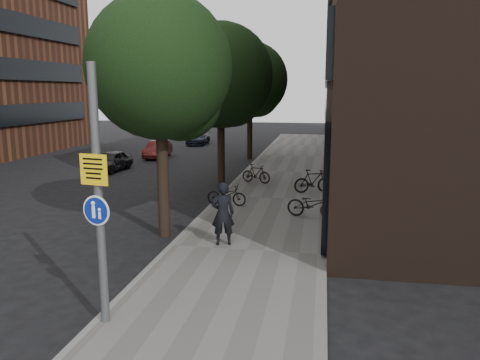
% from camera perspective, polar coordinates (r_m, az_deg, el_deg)
% --- Properties ---
extents(ground, '(120.00, 120.00, 0.00)m').
position_cam_1_polar(ground, '(10.56, -3.63, -14.88)').
color(ground, black).
rests_on(ground, ground).
extents(sidewalk, '(4.50, 60.00, 0.12)m').
position_cam_1_polar(sidewalk, '(19.87, 3.92, -2.36)').
color(sidewalk, '#65625D').
rests_on(sidewalk, ground).
extents(curb_edge, '(0.15, 60.00, 0.13)m').
position_cam_1_polar(curb_edge, '(20.22, -2.44, -2.09)').
color(curb_edge, slate).
rests_on(curb_edge, ground).
extents(building_right_dark_brick, '(12.00, 40.00, 18.00)m').
position_cam_1_polar(building_right_dark_brick, '(32.15, 22.25, 17.95)').
color(building_right_dark_brick, black).
rests_on(building_right_dark_brick, ground).
extents(street_tree_near, '(4.40, 4.40, 7.50)m').
position_cam_1_polar(street_tree_near, '(14.71, -9.31, 12.75)').
color(street_tree_near, black).
rests_on(street_tree_near, ground).
extents(street_tree_mid, '(5.00, 5.00, 7.80)m').
position_cam_1_polar(street_tree_mid, '(22.90, -2.12, 12.14)').
color(street_tree_mid, black).
rests_on(street_tree_mid, ground).
extents(street_tree_far, '(5.00, 5.00, 7.80)m').
position_cam_1_polar(street_tree_far, '(31.75, 1.38, 11.77)').
color(street_tree_far, black).
rests_on(street_tree_far, ground).
extents(signpost, '(0.57, 0.17, 4.97)m').
position_cam_1_polar(signpost, '(9.14, -16.85, -1.96)').
color(signpost, '#595B5E').
rests_on(signpost, sidewalk).
extents(pedestrian, '(0.78, 0.62, 1.87)m').
position_cam_1_polar(pedestrian, '(13.67, -2.11, -4.12)').
color(pedestrian, black).
rests_on(pedestrian, sidewalk).
extents(parked_bike_facade_near, '(1.95, 1.08, 0.97)m').
position_cam_1_polar(parked_bike_facade_near, '(16.84, 8.80, -2.96)').
color(parked_bike_facade_near, black).
rests_on(parked_bike_facade_near, sidewalk).
extents(parked_bike_facade_far, '(1.82, 1.04, 1.05)m').
position_cam_1_polar(parked_bike_facade_far, '(20.98, 8.93, -0.12)').
color(parked_bike_facade_far, black).
rests_on(parked_bike_facade_far, sidewalk).
extents(parked_bike_curb_near, '(1.66, 0.75, 0.84)m').
position_cam_1_polar(parked_bike_curb_near, '(18.49, -1.66, -1.80)').
color(parked_bike_curb_near, black).
rests_on(parked_bike_curb_near, sidewalk).
extents(parked_bike_curb_far, '(1.59, 0.92, 0.92)m').
position_cam_1_polar(parked_bike_curb_far, '(22.96, 1.97, 0.78)').
color(parked_bike_curb_far, black).
rests_on(parked_bike_curb_far, sidewalk).
extents(parked_car_near, '(1.60, 3.52, 1.17)m').
position_cam_1_polar(parked_car_near, '(28.07, -15.46, 2.24)').
color(parked_car_near, black).
rests_on(parked_car_near, ground).
extents(parked_car_mid, '(1.44, 3.56, 1.15)m').
position_cam_1_polar(parked_car_mid, '(33.01, -10.00, 3.68)').
color(parked_car_mid, maroon).
rests_on(parked_car_mid, ground).
extents(parked_car_far, '(1.62, 3.79, 1.09)m').
position_cam_1_polar(parked_car_far, '(40.86, -5.12, 5.10)').
color(parked_car_far, black).
rests_on(parked_car_far, ground).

